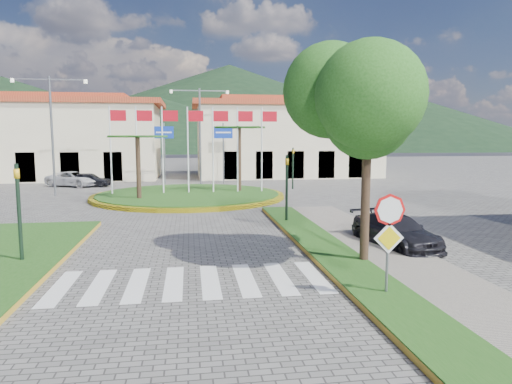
{
  "coord_description": "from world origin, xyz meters",
  "views": [
    {
      "loc": [
        0.08,
        -8.44,
        4.02
      ],
      "look_at": [
        2.49,
        8.0,
        2.01
      ],
      "focal_mm": 32.0,
      "sensor_mm": 36.0,
      "label": 1
    }
  ],
  "objects": [
    {
      "name": "roundabout_island",
      "position": [
        0.0,
        22.0,
        0.18
      ],
      "size": [
        12.7,
        12.7,
        6.0
      ],
      "color": "yellow",
      "rests_on": "ground"
    },
    {
      "name": "crosswalk",
      "position": [
        0.0,
        4.0,
        0.01
      ],
      "size": [
        8.0,
        3.0,
        0.01
      ],
      "primitive_type": "cube",
      "color": "silver",
      "rests_on": "ground"
    },
    {
      "name": "street_lamp_centre",
      "position": [
        1.0,
        30.0,
        4.5
      ],
      "size": [
        4.8,
        0.16,
        8.0
      ],
      "color": "slate",
      "rests_on": "ground"
    },
    {
      "name": "deciduous_tree",
      "position": [
        5.5,
        5.0,
        5.18
      ],
      "size": [
        3.6,
        3.6,
        6.8
      ],
      "color": "black",
      "rests_on": "ground"
    },
    {
      "name": "building_left",
      "position": [
        -14.0,
        38.0,
        3.9
      ],
      "size": [
        23.32,
        9.54,
        8.05
      ],
      "color": "beige",
      "rests_on": "ground"
    },
    {
      "name": "sidewalk_right",
      "position": [
        6.0,
        2.0,
        0.07
      ],
      "size": [
        4.0,
        28.0,
        0.15
      ],
      "primitive_type": "cube",
      "color": "gray",
      "rests_on": "ground"
    },
    {
      "name": "ground",
      "position": [
        0.0,
        0.0,
        0.0
      ],
      "size": [
        160.0,
        160.0,
        0.0
      ],
      "primitive_type": "plane",
      "color": "#595755",
      "rests_on": "ground"
    },
    {
      "name": "hill_near_back",
      "position": [
        -10.0,
        130.0,
        8.0
      ],
      "size": [
        110.0,
        110.0,
        16.0
      ],
      "primitive_type": "cone",
      "color": "black",
      "rests_on": "ground"
    },
    {
      "name": "car_dark_b",
      "position": [
        5.58,
        36.77,
        0.59
      ],
      "size": [
        3.77,
        2.49,
        1.18
      ],
      "primitive_type": "imported",
      "rotation": [
        0.0,
        0.0,
        1.96
      ],
      "color": "black",
      "rests_on": "ground"
    },
    {
      "name": "stop_sign",
      "position": [
        4.9,
        1.96,
        1.79
      ],
      "size": [
        0.8,
        0.11,
        2.65
      ],
      "color": "slate",
      "rests_on": "ground"
    },
    {
      "name": "car_side_right",
      "position": [
        7.5,
        7.0,
        0.6
      ],
      "size": [
        2.45,
        4.37,
        1.2
      ],
      "primitive_type": "imported",
      "rotation": [
        0.0,
        0.0,
        0.2
      ],
      "color": "black",
      "rests_on": "ground"
    },
    {
      "name": "street_lamp_west",
      "position": [
        -9.0,
        24.0,
        4.5
      ],
      "size": [
        4.8,
        0.16,
        8.0
      ],
      "color": "slate",
      "rests_on": "ground"
    },
    {
      "name": "white_van",
      "position": [
        -9.31,
        30.31,
        0.61
      ],
      "size": [
        4.84,
        3.65,
        1.22
      ],
      "primitive_type": "imported",
      "rotation": [
        0.0,
        0.0,
        1.15
      ],
      "color": "#BDBDBF",
      "rests_on": "ground"
    },
    {
      "name": "verge_right",
      "position": [
        4.8,
        2.0,
        0.09
      ],
      "size": [
        1.6,
        28.0,
        0.18
      ],
      "primitive_type": "cube",
      "color": "#1E4E16",
      "rests_on": "ground"
    },
    {
      "name": "hill_far_east",
      "position": [
        70.0,
        135.0,
        9.0
      ],
      "size": [
        120.0,
        120.0,
        18.0
      ],
      "primitive_type": "cone",
      "color": "black",
      "rests_on": "ground"
    },
    {
      "name": "traffic_light_far",
      "position": [
        8.0,
        26.0,
        1.94
      ],
      "size": [
        0.18,
        0.15,
        3.2
      ],
      "color": "black",
      "rests_on": "ground"
    },
    {
      "name": "hill_far_mid",
      "position": [
        15.0,
        160.0,
        15.0
      ],
      "size": [
        180.0,
        180.0,
        30.0
      ],
      "primitive_type": "cone",
      "color": "black",
      "rests_on": "ground"
    },
    {
      "name": "traffic_light_left",
      "position": [
        -5.2,
        6.5,
        1.94
      ],
      "size": [
        0.15,
        0.18,
        3.2
      ],
      "color": "black",
      "rests_on": "ground"
    },
    {
      "name": "direction_sign_east",
      "position": [
        3.0,
        30.97,
        3.53
      ],
      "size": [
        1.6,
        0.14,
        5.2
      ],
      "color": "slate",
      "rests_on": "ground"
    },
    {
      "name": "car_dark_a",
      "position": [
        -8.0,
        30.0,
        0.58
      ],
      "size": [
        3.53,
        1.74,
        1.16
      ],
      "primitive_type": "imported",
      "rotation": [
        0.0,
        0.0,
        1.46
      ],
      "color": "black",
      "rests_on": "ground"
    },
    {
      "name": "hill_far_west",
      "position": [
        -55.0,
        140.0,
        11.0
      ],
      "size": [
        140.0,
        140.0,
        22.0
      ],
      "primitive_type": "cone",
      "color": "black",
      "rests_on": "ground"
    },
    {
      "name": "building_right",
      "position": [
        10.0,
        38.0,
        3.9
      ],
      "size": [
        19.08,
        9.54,
        8.05
      ],
      "color": "beige",
      "rests_on": "ground"
    },
    {
      "name": "direction_sign_west",
      "position": [
        -2.0,
        30.97,
        3.53
      ],
      "size": [
        1.6,
        0.14,
        5.2
      ],
      "color": "slate",
      "rests_on": "ground"
    },
    {
      "name": "traffic_light_right",
      "position": [
        4.5,
        12.0,
        1.94
      ],
      "size": [
        0.15,
        0.18,
        3.2
      ],
      "color": "black",
      "rests_on": "ground"
    }
  ]
}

